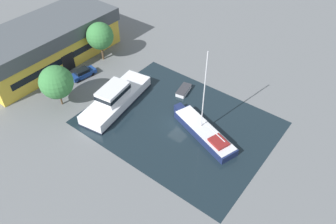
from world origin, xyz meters
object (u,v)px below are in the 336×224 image
at_px(quay_tree_near_building, 100,36).
at_px(warehouse_building, 46,43).
at_px(motor_cruiser, 116,98).
at_px(quay_tree_by_water, 56,82).
at_px(parked_car, 83,73).
at_px(small_dinghy, 184,90).
at_px(sailboat_moored, 204,131).

bearing_deg(quay_tree_near_building, warehouse_building, 128.97).
xyz_separation_m(warehouse_building, quay_tree_near_building, (6.07, -7.50, 1.21)).
bearing_deg(quay_tree_near_building, motor_cruiser, -125.29).
relative_size(warehouse_building, quay_tree_near_building, 3.67).
height_order(quay_tree_by_water, parked_car, quay_tree_by_water).
distance_m(quay_tree_by_water, small_dinghy, 19.42).
bearing_deg(small_dinghy, motor_cruiser, 42.56).
xyz_separation_m(quay_tree_near_building, quay_tree_by_water, (-12.75, -4.18, -0.52)).
relative_size(quay_tree_near_building, sailboat_moored, 0.54).
bearing_deg(warehouse_building, motor_cruiser, -95.19).
bearing_deg(warehouse_building, small_dinghy, -73.99).
xyz_separation_m(parked_car, small_dinghy, (7.07, -15.89, -0.42)).
distance_m(sailboat_moored, small_dinghy, 9.79).
distance_m(quay_tree_near_building, quay_tree_by_water, 13.42).
bearing_deg(quay_tree_by_water, parked_car, 22.44).
relative_size(quay_tree_near_building, motor_cruiser, 0.52).
distance_m(quay_tree_near_building, sailboat_moored, 25.80).
height_order(quay_tree_by_water, sailboat_moored, sailboat_moored).
bearing_deg(quay_tree_near_building, parked_car, -166.95).
distance_m(quay_tree_by_water, motor_cruiser, 8.88).
height_order(quay_tree_by_water, motor_cruiser, quay_tree_by_water).
bearing_deg(sailboat_moored, quay_tree_near_building, 97.60).
relative_size(quay_tree_by_water, sailboat_moored, 0.51).
relative_size(quay_tree_near_building, quay_tree_by_water, 1.06).
xyz_separation_m(parked_car, sailboat_moored, (1.05, -23.61, -0.12)).
bearing_deg(small_dinghy, quay_tree_by_water, 35.07).
distance_m(quay_tree_by_water, parked_car, 8.05).
distance_m(warehouse_building, motor_cruiser, 18.60).
bearing_deg(quay_tree_near_building, small_dinghy, -86.42).
xyz_separation_m(quay_tree_near_building, small_dinghy, (1.08, -17.28, -4.32)).
bearing_deg(quay_tree_by_water, quay_tree_near_building, 18.15).
bearing_deg(quay_tree_by_water, warehouse_building, 60.24).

